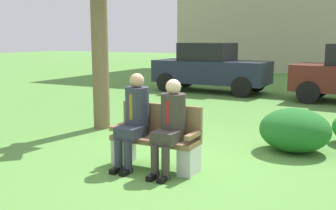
% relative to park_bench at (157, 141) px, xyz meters
% --- Properties ---
extents(ground_plane, '(80.00, 80.00, 0.00)m').
position_rel_park_bench_xyz_m(ground_plane, '(0.16, 0.17, -0.39)').
color(ground_plane, '#52893B').
extents(park_bench, '(1.26, 0.44, 0.90)m').
position_rel_park_bench_xyz_m(park_bench, '(0.00, 0.00, 0.00)').
color(park_bench, brown).
rests_on(park_bench, ground).
extents(seated_man_left, '(0.34, 0.72, 1.34)m').
position_rel_park_bench_xyz_m(seated_man_left, '(-0.30, -0.11, 0.36)').
color(seated_man_left, '#2D3342').
rests_on(seated_man_left, ground).
extents(seated_man_right, '(0.34, 0.72, 1.28)m').
position_rel_park_bench_xyz_m(seated_man_right, '(0.28, -0.12, 0.33)').
color(seated_man_right, '#38332D').
rests_on(seated_man_right, ground).
extents(shrub_mid_lawn, '(1.13, 1.04, 0.71)m').
position_rel_park_bench_xyz_m(shrub_mid_lawn, '(1.61, 1.73, -0.04)').
color(shrub_mid_lawn, '#1E6423').
rests_on(shrub_mid_lawn, ground).
extents(parked_car_near, '(3.96, 1.84, 1.68)m').
position_rel_park_bench_xyz_m(parked_car_near, '(-2.28, 7.91, 0.45)').
color(parked_car_near, '#1E2338').
rests_on(parked_car_near, ground).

